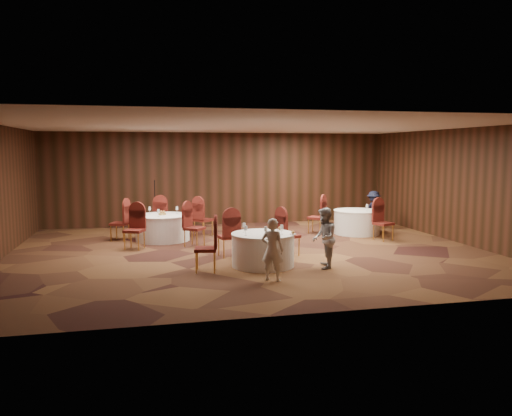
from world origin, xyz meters
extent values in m
plane|color=black|center=(0.00, 0.00, 0.00)|extent=(12.00, 12.00, 0.00)
plane|color=silver|center=(0.00, 0.00, 3.20)|extent=(12.00, 12.00, 0.00)
plane|color=black|center=(0.00, 5.00, 1.60)|extent=(12.00, 0.00, 12.00)
plane|color=black|center=(0.00, -5.00, 1.60)|extent=(12.00, 0.00, 12.00)
plane|color=black|center=(6.00, 0.00, 1.60)|extent=(0.00, 10.00, 10.00)
cylinder|color=silver|center=(-0.05, -1.61, 0.36)|extent=(1.40, 1.40, 0.72)
cylinder|color=silver|center=(-0.05, -1.61, 0.72)|extent=(1.42, 1.42, 0.03)
cylinder|color=silver|center=(-2.12, 2.14, 0.36)|extent=(1.53, 1.53, 0.72)
cylinder|color=silver|center=(-2.12, 2.14, 0.72)|extent=(1.56, 1.56, 0.03)
cylinder|color=silver|center=(3.82, 1.97, 0.36)|extent=(1.41, 1.41, 0.72)
cylinder|color=silver|center=(3.82, 1.97, 0.72)|extent=(1.43, 1.43, 0.03)
cylinder|color=silver|center=(-0.09, -2.03, 0.74)|extent=(0.06, 0.06, 0.01)
cylinder|color=silver|center=(-0.09, -2.03, 0.80)|extent=(0.01, 0.01, 0.11)
cone|color=silver|center=(-0.09, -2.03, 0.91)|extent=(0.08, 0.08, 0.10)
cylinder|color=silver|center=(-0.43, -1.37, 0.74)|extent=(0.06, 0.06, 0.01)
cylinder|color=silver|center=(-0.43, -1.37, 0.80)|extent=(0.01, 0.01, 0.11)
cone|color=silver|center=(-0.43, -1.37, 0.91)|extent=(0.08, 0.08, 0.10)
cylinder|color=silver|center=(0.32, -1.83, 0.74)|extent=(0.06, 0.06, 0.01)
cylinder|color=silver|center=(0.32, -1.83, 0.80)|extent=(0.01, 0.01, 0.11)
cone|color=silver|center=(0.32, -1.83, 0.91)|extent=(0.08, 0.08, 0.10)
cylinder|color=silver|center=(0.31, -1.27, 0.74)|extent=(0.06, 0.06, 0.01)
cylinder|color=silver|center=(0.31, -1.27, 0.80)|extent=(0.01, 0.01, 0.11)
cone|color=silver|center=(0.31, -1.27, 0.91)|extent=(0.08, 0.08, 0.10)
cylinder|color=silver|center=(-0.49, -1.81, 0.74)|extent=(0.06, 0.06, 0.01)
cylinder|color=silver|center=(-0.49, -1.81, 0.80)|extent=(0.01, 0.01, 0.11)
cone|color=silver|center=(-0.49, -1.81, 0.91)|extent=(0.08, 0.08, 0.10)
cylinder|color=white|center=(-0.04, -2.13, 0.75)|extent=(0.15, 0.15, 0.01)
sphere|color=#9E6B33|center=(-0.04, -2.13, 0.79)|extent=(0.08, 0.08, 0.08)
cylinder|color=white|center=(0.56, -1.90, 0.75)|extent=(0.15, 0.15, 0.01)
sphere|color=#9E6B33|center=(0.56, -1.90, 0.79)|extent=(0.08, 0.08, 0.08)
cylinder|color=white|center=(0.44, -1.26, 0.75)|extent=(0.15, 0.15, 0.01)
sphere|color=#9E6B33|center=(0.44, -1.26, 0.79)|extent=(0.08, 0.08, 0.08)
cylinder|color=silver|center=(-1.69, 2.33, 0.74)|extent=(0.06, 0.06, 0.01)
cylinder|color=silver|center=(-1.69, 2.33, 0.80)|extent=(0.01, 0.01, 0.11)
cone|color=silver|center=(-1.69, 2.33, 0.91)|extent=(0.08, 0.08, 0.10)
cylinder|color=silver|center=(-2.48, 2.43, 0.74)|extent=(0.06, 0.06, 0.01)
cylinder|color=silver|center=(-2.48, 2.43, 0.80)|extent=(0.01, 0.01, 0.11)
cone|color=silver|center=(-2.48, 2.43, 0.91)|extent=(0.08, 0.08, 0.10)
cylinder|color=silver|center=(-2.25, 1.73, 0.74)|extent=(0.06, 0.06, 0.01)
cylinder|color=silver|center=(-2.25, 1.73, 0.80)|extent=(0.01, 0.01, 0.11)
cone|color=silver|center=(-2.25, 1.73, 0.91)|extent=(0.08, 0.08, 0.10)
cylinder|color=olive|center=(-2.12, 2.14, 0.77)|extent=(0.22, 0.22, 0.06)
sphere|color=#9E6B33|center=(-2.15, 2.16, 0.83)|extent=(0.07, 0.07, 0.07)
sphere|color=#9E6B33|center=(-2.08, 2.12, 0.83)|extent=(0.07, 0.07, 0.07)
cylinder|color=silver|center=(4.01, 1.67, 0.74)|extent=(0.06, 0.06, 0.01)
cylinder|color=silver|center=(4.01, 1.67, 0.80)|extent=(0.01, 0.01, 0.11)
cone|color=silver|center=(4.01, 1.67, 0.91)|extent=(0.08, 0.08, 0.10)
cylinder|color=black|center=(-2.29, 3.74, 0.01)|extent=(0.24, 0.24, 0.02)
cylinder|color=black|center=(-2.29, 3.74, 0.83)|extent=(0.02, 0.02, 1.63)
cylinder|color=black|center=(-2.29, 3.79, 1.62)|extent=(0.04, 0.12, 0.04)
imported|color=silver|center=(-0.17, -2.91, 0.63)|extent=(0.55, 0.50, 1.26)
imported|color=#9F9FA4|center=(1.21, -2.12, 0.67)|extent=(0.70, 0.79, 1.34)
imported|color=black|center=(4.79, 2.80, 0.63)|extent=(0.79, 0.93, 1.25)
camera|label=1|loc=(-2.63, -12.31, 2.59)|focal=35.00mm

